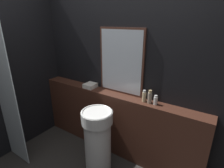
# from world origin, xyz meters

# --- Properties ---
(wall_back) EXTENTS (8.00, 0.06, 2.50)m
(wall_back) POSITION_xyz_m (0.00, 1.36, 1.25)
(wall_back) COLOR black
(wall_back) RESTS_ON ground_plane
(vanity_counter) EXTENTS (2.54, 0.21, 0.94)m
(vanity_counter) POSITION_xyz_m (0.00, 1.22, 0.47)
(vanity_counter) COLOR #422319
(vanity_counter) RESTS_ON ground_plane
(pedestal_sink) EXTENTS (0.39, 0.39, 0.87)m
(pedestal_sink) POSITION_xyz_m (0.05, 0.79, 0.46)
(pedestal_sink) COLOR white
(pedestal_sink) RESTS_ON ground_plane
(mirror) EXTENTS (0.66, 0.03, 0.88)m
(mirror) POSITION_xyz_m (0.07, 1.31, 1.38)
(mirror) COLOR #47281E
(mirror) RESTS_ON vanity_counter
(towel_stack) EXTENTS (0.16, 0.18, 0.06)m
(towel_stack) POSITION_xyz_m (-0.42, 1.22, 0.97)
(towel_stack) COLOR silver
(towel_stack) RESTS_ON vanity_counter
(shampoo_bottle) EXTENTS (0.05, 0.05, 0.15)m
(shampoo_bottle) POSITION_xyz_m (0.46, 1.22, 1.01)
(shampoo_bottle) COLOR #C6B284
(shampoo_bottle) RESTS_ON vanity_counter
(conditioner_bottle) EXTENTS (0.05, 0.05, 0.17)m
(conditioner_bottle) POSITION_xyz_m (0.54, 1.22, 1.02)
(conditioner_bottle) COLOR gray
(conditioner_bottle) RESTS_ON vanity_counter
(lotion_bottle) EXTENTS (0.05, 0.05, 0.12)m
(lotion_bottle) POSITION_xyz_m (0.61, 1.22, 0.99)
(lotion_bottle) COLOR white
(lotion_bottle) RESTS_ON vanity_counter
(shower_panel) EXTENTS (0.46, 0.02, 2.00)m
(shower_panel) POSITION_xyz_m (-1.04, 0.30, 1.01)
(shower_panel) COLOR silver
(shower_panel) RESTS_ON ground_plane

